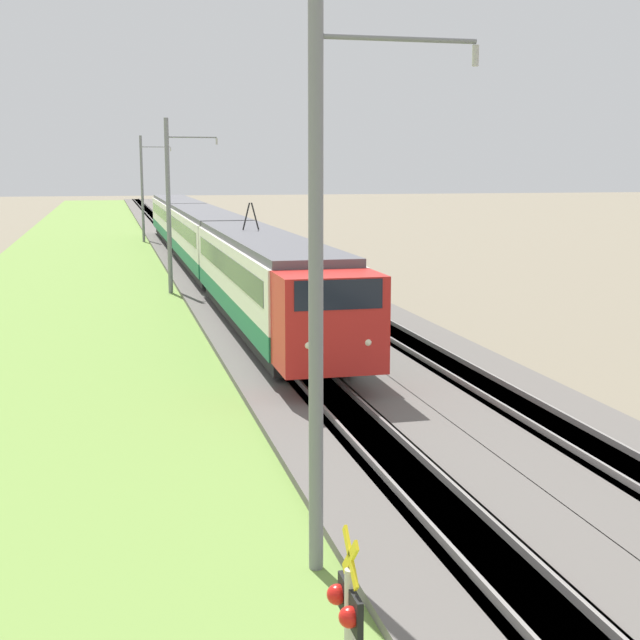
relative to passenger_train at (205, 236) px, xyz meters
The scene contains 9 objects.
ballast_main 2.61m from the passenger_train, ahead, with size 240.00×4.40×0.30m.
ballast_adjacent 5.09m from the passenger_train, 70.72° to the right, with size 240.00×4.40×0.30m.
track_main 2.60m from the passenger_train, ahead, with size 240.00×1.57×0.45m.
track_adjacent 5.09m from the passenger_train, 70.72° to the right, with size 240.00×1.57×0.45m.
grass_verge 7.25m from the passenger_train, 77.19° to the left, with size 240.00×12.59×0.12m.
passenger_train is the anchor object (origin of this frame).
catenary_mast_near 39.80m from the passenger_train, behind, with size 0.22×2.56×8.94m.
catenary_mast_mid 8.92m from the passenger_train, 162.97° to the left, with size 0.22×2.56×8.56m.
catenary_mast_far 23.35m from the passenger_train, ahead, with size 0.22×2.56×8.78m.
Camera 1 is at (-3.75, 5.53, 6.23)m, focal length 50.00 mm.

